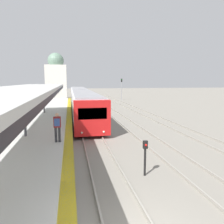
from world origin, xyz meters
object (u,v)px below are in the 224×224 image
at_px(signal_post_near, 145,154).
at_px(signal_mast_far, 122,87).
at_px(train_near, 81,99).
at_px(person_on_platform, 57,125).

distance_m(signal_post_near, signal_mast_far, 39.44).
bearing_deg(signal_post_near, train_near, 94.25).
bearing_deg(signal_post_near, person_on_platform, 140.59).
height_order(person_on_platform, signal_post_near, person_on_platform).
bearing_deg(signal_mast_far, signal_post_near, -101.81).
bearing_deg(signal_post_near, signal_mast_far, 78.19).
xyz_separation_m(train_near, signal_post_near, (1.70, -22.87, -0.65)).
bearing_deg(train_near, signal_mast_far, 58.11).
relative_size(person_on_platform, train_near, 0.05).
bearing_deg(signal_mast_far, person_on_platform, -108.90).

